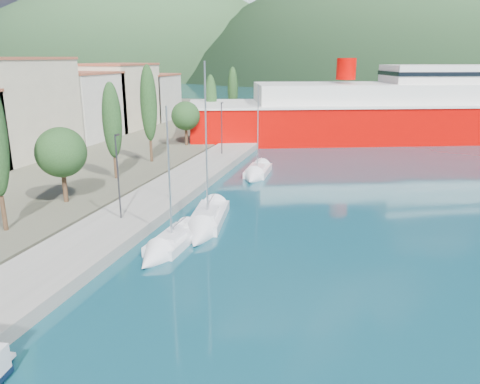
% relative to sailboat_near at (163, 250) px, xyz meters
% --- Properties ---
extents(ground, '(1400.00, 1400.00, 0.00)m').
position_rel_sailboat_near_xyz_m(ground, '(4.15, 109.31, -0.28)').
color(ground, '#114351').
extents(quay, '(5.00, 88.00, 0.80)m').
position_rel_sailboat_near_xyz_m(quay, '(-4.85, 15.31, 0.12)').
color(quay, gray).
rests_on(quay, ground).
extents(town_buildings, '(9.20, 69.20, 11.30)m').
position_rel_sailboat_near_xyz_m(town_buildings, '(-27.85, 26.21, 5.29)').
color(town_buildings, beige).
rests_on(town_buildings, land_strip).
extents(tree_row, '(3.97, 65.64, 10.85)m').
position_rel_sailboat_near_xyz_m(tree_row, '(-11.28, 18.98, 5.54)').
color(tree_row, '#47301E').
rests_on(tree_row, land_strip).
extents(lamp_posts, '(0.15, 47.09, 6.06)m').
position_rel_sailboat_near_xyz_m(lamp_posts, '(-4.85, 4.14, 3.81)').
color(lamp_posts, '#2D2D33').
rests_on(lamp_posts, quay).
extents(sailboat_near, '(2.30, 7.01, 9.98)m').
position_rel_sailboat_near_xyz_m(sailboat_near, '(0.00, 0.00, 0.00)').
color(sailboat_near, silver).
rests_on(sailboat_near, ground).
extents(sailboat_mid, '(3.66, 9.04, 12.65)m').
position_rel_sailboat_near_xyz_m(sailboat_mid, '(1.11, 4.50, 0.03)').
color(sailboat_mid, silver).
rests_on(sailboat_mid, ground).
extents(sailboat_far, '(2.50, 7.00, 10.16)m').
position_rel_sailboat_near_xyz_m(sailboat_far, '(1.01, 20.42, 0.01)').
color(sailboat_far, silver).
rests_on(sailboat_far, ground).
extents(ferry, '(63.55, 33.56, 12.46)m').
position_rel_sailboat_near_xyz_m(ferry, '(16.56, 49.46, 3.52)').
color(ferry, '#C40300').
rests_on(ferry, ground).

